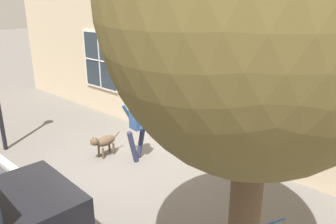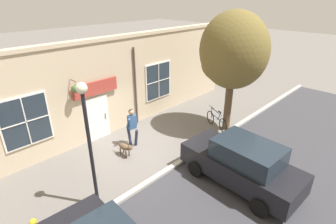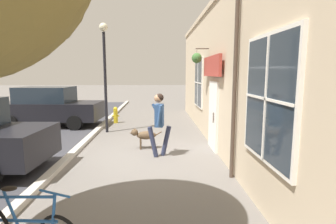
{
  "view_description": "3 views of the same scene",
  "coord_description": "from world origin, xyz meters",
  "views": [
    {
      "loc": [
        4.6,
        5.94,
        3.92
      ],
      "look_at": [
        -1.19,
        0.57,
        1.24
      ],
      "focal_mm": 35.0,
      "sensor_mm": 36.0,
      "label": 1
    },
    {
      "loc": [
        7.85,
        -6.17,
        6.39
      ],
      "look_at": [
        -0.07,
        1.97,
        1.19
      ],
      "focal_mm": 28.0,
      "sensor_mm": 36.0,
      "label": 2
    },
    {
      "loc": [
        -0.46,
        7.32,
        2.35
      ],
      "look_at": [
        -0.82,
        -1.76,
        0.99
      ],
      "focal_mm": 28.0,
      "sensor_mm": 36.0,
      "label": 3
    }
  ],
  "objects": [
    {
      "name": "storefront_facade",
      "position": [
        -2.34,
        -0.01,
        2.32
      ],
      "size": [
        0.95,
        18.0,
        4.63
      ],
      "color": "#C6B293",
      "rests_on": "ground_plane"
    },
    {
      "name": "ground_plane",
      "position": [
        0.0,
        0.0,
        0.0
      ],
      "size": [
        90.0,
        90.0,
        0.0
      ],
      "primitive_type": "plane",
      "color": "#66605B"
    },
    {
      "name": "street_tree_by_curb",
      "position": [
        1.61,
        4.38,
        3.89
      ],
      "size": [
        3.21,
        2.89,
        5.77
      ],
      "color": "brown",
      "rests_on": "ground_plane"
    },
    {
      "name": "dog_on_leash",
      "position": [
        -0.03,
        -0.66,
        0.43
      ],
      "size": [
        1.01,
        0.32,
        0.66
      ],
      "color": "brown",
      "rests_on": "ground_plane"
    },
    {
      "name": "pedestrian_walking",
      "position": [
        -0.5,
        0.11,
        1.09
      ],
      "size": [
        0.69,
        0.6,
        1.79
      ],
      "color": "#282D47",
      "rests_on": "ground_plane"
    }
  ]
}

